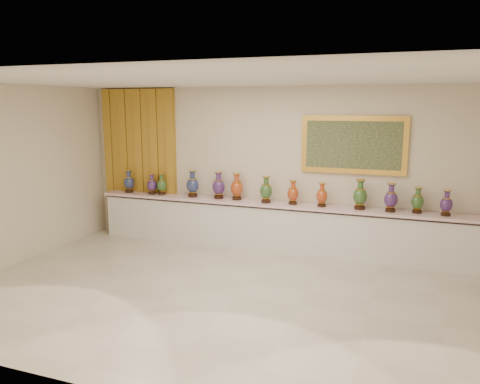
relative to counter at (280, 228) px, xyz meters
The scene contains 17 objects.
ground 2.31m from the counter, 90.00° to the right, with size 8.00×8.00×0.00m, color beige.
room 2.61m from the counter, behind, with size 8.00×8.00×8.00m.
counter is the anchor object (origin of this frame).
vase_0 3.26m from the counter, behind, with size 0.28×0.28×0.46m.
vase_1 2.72m from the counter, behind, with size 0.23×0.23×0.42m.
vase_2 2.53m from the counter, behind, with size 0.24×0.24×0.42m.
vase_3 1.89m from the counter, behind, with size 0.29×0.29×0.52m.
vase_4 1.40m from the counter, behind, with size 0.31×0.31×0.51m.
vase_5 1.10m from the counter, behind, with size 0.30×0.30×0.50m.
vase_6 0.73m from the counter, 169.24° to the right, with size 0.26×0.26×0.49m.
vase_7 0.70m from the counter, ahead, with size 0.24×0.24×0.44m.
vase_8 1.00m from the counter, ahead, with size 0.21×0.21×0.42m.
vase_9 1.57m from the counter, ahead, with size 0.31×0.31×0.51m.
vase_10 2.03m from the counter, ahead, with size 0.28×0.28×0.48m.
vase_11 2.42m from the counter, ahead, with size 0.25×0.25×0.44m.
vase_12 2.84m from the counter, ahead, with size 0.21×0.21×0.42m.
label_card 1.54m from the counter, behind, with size 0.10×0.06×0.00m, color white.
Camera 1 is at (2.16, -5.81, 2.66)m, focal length 35.00 mm.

